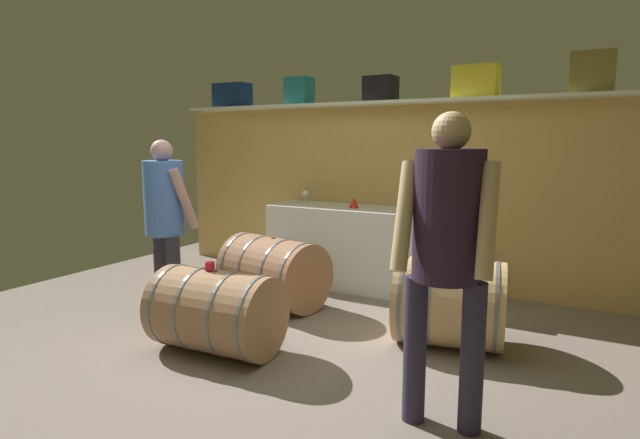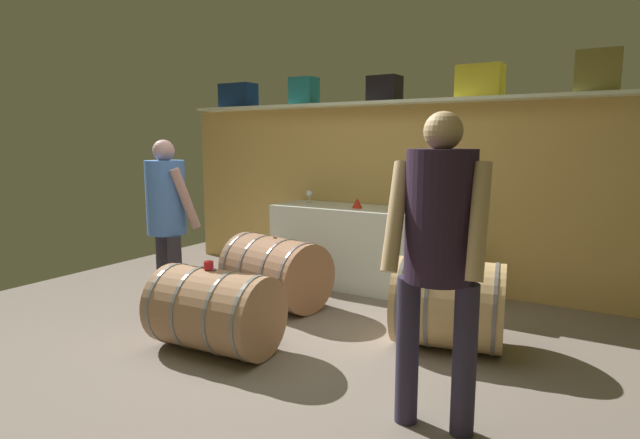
% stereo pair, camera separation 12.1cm
% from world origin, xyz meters
% --- Properties ---
extents(ground_plane, '(6.49, 8.06, 0.02)m').
position_xyz_m(ground_plane, '(0.00, 0.61, -0.01)').
color(ground_plane, gray).
extents(back_wall_panel, '(5.29, 0.10, 1.91)m').
position_xyz_m(back_wall_panel, '(0.00, 2.43, 0.96)').
color(back_wall_panel, tan).
rests_on(back_wall_panel, ground).
extents(high_shelf_board, '(4.87, 0.40, 0.03)m').
position_xyz_m(high_shelf_board, '(0.00, 2.28, 1.93)').
color(high_shelf_board, silver).
rests_on(high_shelf_board, back_wall_panel).
extents(toolcase_navy, '(0.44, 0.26, 0.29)m').
position_xyz_m(toolcase_navy, '(-1.93, 2.28, 2.09)').
color(toolcase_navy, navy).
rests_on(toolcase_navy, high_shelf_board).
extents(toolcase_teal, '(0.29, 0.23, 0.30)m').
position_xyz_m(toolcase_teal, '(-0.97, 2.28, 2.09)').
color(toolcase_teal, '#1E7580').
rests_on(toolcase_teal, high_shelf_board).
extents(toolcase_black, '(0.32, 0.25, 0.26)m').
position_xyz_m(toolcase_black, '(0.02, 2.28, 2.07)').
color(toolcase_black, black).
rests_on(toolcase_black, high_shelf_board).
extents(toolcase_yellow, '(0.43, 0.24, 0.30)m').
position_xyz_m(toolcase_yellow, '(0.99, 2.28, 2.09)').
color(toolcase_yellow, yellow).
rests_on(toolcase_yellow, high_shelf_board).
extents(toolcase_olive, '(0.35, 0.28, 0.35)m').
position_xyz_m(toolcase_olive, '(1.97, 2.28, 2.12)').
color(toolcase_olive, olive).
rests_on(toolcase_olive, high_shelf_board).
extents(work_cabinet, '(1.98, 0.64, 0.85)m').
position_xyz_m(work_cabinet, '(-0.09, 2.05, 0.42)').
color(work_cabinet, white).
rests_on(work_cabinet, ground).
extents(wine_bottle_green, '(0.07, 0.07, 0.32)m').
position_xyz_m(wine_bottle_green, '(0.80, 2.20, 0.99)').
color(wine_bottle_green, '#2B5E34').
rests_on(wine_bottle_green, work_cabinet).
extents(wine_glass, '(0.08, 0.08, 0.15)m').
position_xyz_m(wine_glass, '(-0.80, 2.11, 0.95)').
color(wine_glass, white).
rests_on(wine_glass, work_cabinet).
extents(red_funnel, '(0.11, 0.11, 0.11)m').
position_xyz_m(red_funnel, '(-0.14, 2.00, 0.90)').
color(red_funnel, red).
rests_on(red_funnel, work_cabinet).
extents(wine_barrel_near, '(0.93, 0.65, 0.62)m').
position_xyz_m(wine_barrel_near, '(-0.29, -0.03, 0.31)').
color(wine_barrel_near, '#9E7351').
rests_on(wine_barrel_near, ground).
extents(wine_barrel_far, '(1.05, 0.83, 0.66)m').
position_xyz_m(wine_barrel_far, '(-0.54, 1.08, 0.32)').
color(wine_barrel_far, '#996A4C').
rests_on(wine_barrel_far, ground).
extents(wine_barrel_flank, '(0.89, 0.79, 0.68)m').
position_xyz_m(wine_barrel_flank, '(1.17, 0.92, 0.34)').
color(wine_barrel_flank, tan).
rests_on(wine_barrel_flank, ground).
extents(tasting_cup, '(0.07, 0.07, 0.06)m').
position_xyz_m(tasting_cup, '(-0.34, -0.03, 0.64)').
color(tasting_cup, red).
rests_on(tasting_cup, wine_barrel_near).
extents(winemaker_pouring, '(0.52, 0.46, 1.55)m').
position_xyz_m(winemaker_pouring, '(-1.10, 0.30, 0.95)').
color(winemaker_pouring, '#2E2C38').
rests_on(winemaker_pouring, ground).
extents(visitor_tasting, '(0.52, 0.45, 1.69)m').
position_xyz_m(visitor_tasting, '(1.43, -0.22, 1.04)').
color(visitor_tasting, '#2C263D').
rests_on(visitor_tasting, ground).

